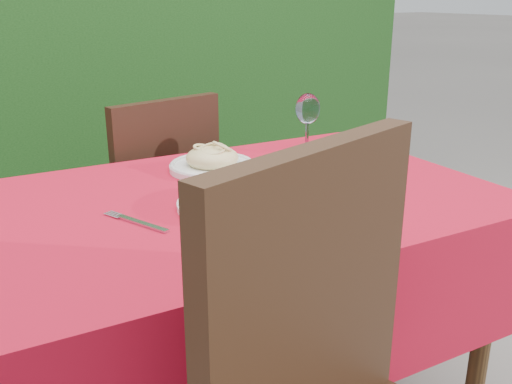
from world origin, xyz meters
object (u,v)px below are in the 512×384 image
pizza_plate (238,197)px  pasta_plate (212,162)px  water_glass (369,158)px  fork (142,224)px  chair_far (155,204)px  wine_glass (308,111)px

pizza_plate → pasta_plate: size_ratio=1.23×
pizza_plate → water_glass: 0.45m
water_glass → fork: bearing=-174.0°
pasta_plate → water_glass: size_ratio=2.66×
water_glass → fork: water_glass is taller
pasta_plate → fork: bearing=-135.5°
pasta_plate → pizza_plate: bearing=-103.6°
pizza_plate → fork: size_ratio=1.48×
chair_far → pizza_plate: size_ratio=3.03×
chair_far → water_glass: bearing=108.8°
water_glass → wine_glass: wine_glass is taller
chair_far → wine_glass: size_ratio=4.83×
pizza_plate → wine_glass: wine_glass is taller
chair_far → pasta_plate: size_ratio=3.73×
wine_glass → fork: bearing=-153.0°
wine_glass → water_glass: bearing=-81.6°
chair_far → fork: 0.80m
chair_far → fork: size_ratio=4.48×
fork → chair_far: bearing=44.8°
water_glass → fork: (-0.68, -0.07, -0.04)m
pasta_plate → water_glass: (0.37, -0.23, 0.02)m
water_glass → wine_glass: size_ratio=0.49×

